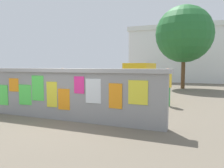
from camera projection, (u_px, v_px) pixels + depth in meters
The scene contains 9 objects.
ground at pixel (136, 92), 14.16m from camera, with size 60.00×60.00×0.00m, color #6B6051.
poster_wall at pixel (69, 94), 6.69m from camera, with size 6.31×0.42×1.63m.
auto_rickshaw_truck at pixel (121, 82), 10.95m from camera, with size 3.73×1.86×1.85m.
motorcycle at pixel (97, 99), 7.96m from camera, with size 1.90×0.56×0.87m.
bicycle_near at pixel (43, 99), 8.58m from camera, with size 1.69×0.46×0.95m.
person_walking at pixel (63, 80), 10.89m from camera, with size 0.44×0.44×1.62m.
person_bystander at pixel (168, 83), 9.11m from camera, with size 0.48×0.48×1.62m.
tree_roadside at pixel (184, 34), 15.86m from camera, with size 4.22×4.22×6.20m.
building_background at pixel (182, 54), 23.66m from camera, with size 11.22×4.81×6.01m.
Camera 1 is at (3.74, -5.65, 1.71)m, focal length 34.06 mm.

